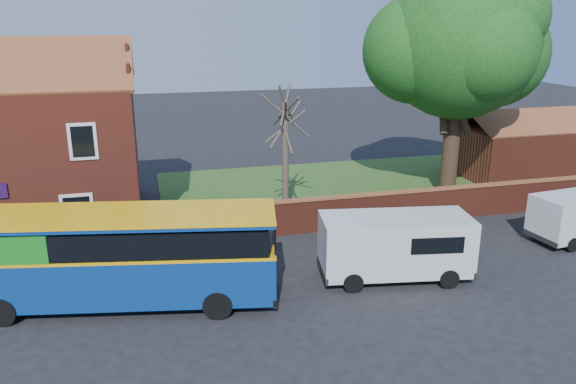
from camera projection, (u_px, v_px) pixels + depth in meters
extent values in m
plane|color=black|center=(180.00, 329.00, 17.54)|extent=(120.00, 120.00, 0.00)
cube|color=#426B28|center=(388.00, 185.00, 32.72)|extent=(26.00, 12.00, 0.04)
cube|color=maroon|center=(0.00, 157.00, 25.50)|extent=(12.00, 8.00, 6.50)
cube|color=maroon|center=(442.00, 204.00, 26.97)|extent=(22.00, 0.30, 1.50)
cube|color=brown|center=(443.00, 188.00, 26.73)|extent=(22.00, 0.38, 0.10)
cube|color=maroon|center=(524.00, 151.00, 34.49)|extent=(8.00, 5.00, 3.00)
cube|color=brown|center=(543.00, 122.00, 32.73)|extent=(8.20, 2.56, 1.24)
cube|color=brown|center=(516.00, 115.00, 35.04)|extent=(8.20, 2.56, 1.24)
cube|color=navy|center=(118.00, 271.00, 18.78)|extent=(10.85, 4.61, 1.68)
cube|color=#EBAA0C|center=(115.00, 248.00, 18.53)|extent=(10.88, 4.64, 0.10)
cube|color=black|center=(114.00, 233.00, 18.38)|extent=(10.44, 4.55, 0.84)
cube|color=#1C841F|center=(5.00, 236.00, 18.17)|extent=(4.03, 3.32, 0.89)
cube|color=navy|center=(112.00, 217.00, 18.22)|extent=(10.85, 4.61, 0.14)
cube|color=#EBAA0C|center=(112.00, 215.00, 18.19)|extent=(10.90, 4.66, 0.06)
cylinder|color=black|center=(2.00, 312.00, 17.60)|extent=(0.99, 0.46, 0.95)
cylinder|color=black|center=(31.00, 277.00, 19.97)|extent=(0.99, 0.46, 0.95)
cylinder|color=black|center=(218.00, 305.00, 18.03)|extent=(0.99, 0.46, 0.95)
cylinder|color=black|center=(221.00, 272.00, 20.39)|extent=(0.99, 0.46, 0.95)
cube|color=silver|center=(395.00, 244.00, 20.64)|extent=(5.74, 3.05, 2.07)
cube|color=black|center=(460.00, 233.00, 20.76)|extent=(0.39, 1.84, 0.82)
cube|color=black|center=(463.00, 264.00, 21.15)|extent=(0.46, 2.17, 0.26)
cylinder|color=black|center=(353.00, 283.00, 19.80)|extent=(0.75, 0.34, 0.72)
cylinder|color=black|center=(342.00, 259.00, 21.76)|extent=(0.75, 0.34, 0.72)
cylinder|color=black|center=(449.00, 279.00, 20.11)|extent=(0.75, 0.34, 0.72)
cylinder|color=black|center=(430.00, 256.00, 22.07)|extent=(0.75, 0.34, 0.72)
cylinder|color=black|center=(572.00, 244.00, 23.29)|extent=(0.65, 0.29, 0.63)
cylinder|color=black|center=(539.00, 230.00, 24.88)|extent=(0.65, 0.29, 0.63)
cylinder|color=black|center=(450.00, 151.00, 30.02)|extent=(0.88, 0.88, 5.03)
sphere|color=#2C7424|center=(460.00, 41.00, 28.35)|extent=(7.88, 7.88, 7.88)
sphere|color=#2C7424|center=(493.00, 53.00, 29.51)|extent=(5.69, 5.69, 5.69)
sphere|color=#2C7424|center=(416.00, 50.00, 28.57)|extent=(5.47, 5.47, 5.47)
cylinder|color=#4C4238|center=(285.00, 162.00, 26.57)|extent=(0.32, 0.32, 5.59)
cylinder|color=#4C4238|center=(285.00, 120.00, 25.98)|extent=(0.33, 2.73, 2.20)
cylinder|color=#4C4238|center=(285.00, 124.00, 26.04)|extent=(1.42, 2.01, 2.01)
cylinder|color=#4C4238|center=(285.00, 116.00, 25.93)|extent=(2.29, 1.05, 2.23)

